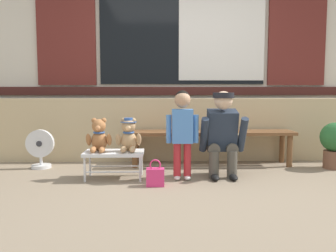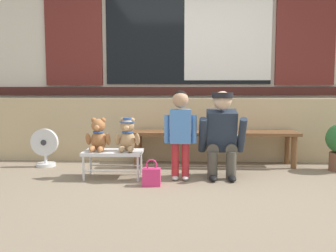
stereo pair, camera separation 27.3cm
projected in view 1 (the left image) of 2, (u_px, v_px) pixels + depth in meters
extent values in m
plane|color=#84725B|center=(194.00, 187.00, 3.58)|extent=(60.00, 60.00, 0.00)
cube|color=tan|center=(184.00, 129.00, 4.96)|extent=(6.99, 0.25, 0.85)
cube|color=beige|center=(182.00, 32.00, 5.34)|extent=(7.13, 0.20, 3.65)
cube|color=#471E19|center=(182.00, 91.00, 5.31)|extent=(6.56, 0.04, 0.12)
cube|color=black|center=(183.00, 36.00, 5.23)|extent=(2.40, 0.03, 1.40)
cube|color=silver|center=(222.00, 36.00, 5.23)|extent=(1.25, 0.02, 1.29)
cube|color=maroon|center=(66.00, 35.00, 5.18)|extent=(0.84, 0.05, 1.43)
cube|color=maroon|center=(297.00, 36.00, 5.27)|extent=(0.84, 0.05, 1.43)
cube|color=brown|center=(213.00, 134.00, 4.46)|extent=(2.10, 0.11, 0.04)
cube|color=brown|center=(211.00, 133.00, 4.60)|extent=(2.10, 0.11, 0.04)
cube|color=brown|center=(210.00, 131.00, 4.74)|extent=(2.10, 0.11, 0.04)
cylinder|color=brown|center=(135.00, 152.00, 4.46)|extent=(0.07, 0.07, 0.40)
cylinder|color=brown|center=(136.00, 148.00, 4.74)|extent=(0.07, 0.07, 0.40)
cylinder|color=brown|center=(290.00, 151.00, 4.51)|extent=(0.07, 0.07, 0.40)
cylinder|color=brown|center=(282.00, 148.00, 4.79)|extent=(0.07, 0.07, 0.40)
cube|color=silver|center=(114.00, 153.00, 3.90)|extent=(0.64, 0.36, 0.04)
cylinder|color=silver|center=(85.00, 170.00, 3.75)|extent=(0.02, 0.02, 0.26)
cylinder|color=silver|center=(90.00, 164.00, 4.05)|extent=(0.02, 0.02, 0.26)
cylinder|color=silver|center=(140.00, 169.00, 3.77)|extent=(0.02, 0.02, 0.26)
cylinder|color=silver|center=(142.00, 164.00, 4.07)|extent=(0.02, 0.02, 0.26)
cylinder|color=silver|center=(112.00, 172.00, 3.76)|extent=(0.58, 0.02, 0.02)
cylinder|color=silver|center=(116.00, 166.00, 4.06)|extent=(0.58, 0.02, 0.02)
ellipsoid|color=#A86B3D|center=(99.00, 141.00, 3.90)|extent=(0.17, 0.14, 0.22)
sphere|color=#A86B3D|center=(99.00, 126.00, 3.87)|extent=(0.15, 0.15, 0.15)
sphere|color=#E1955B|center=(98.00, 128.00, 3.82)|extent=(0.06, 0.06, 0.06)
sphere|color=#A86B3D|center=(94.00, 120.00, 3.88)|extent=(0.06, 0.06, 0.06)
ellipsoid|color=#A86B3D|center=(89.00, 140.00, 3.87)|extent=(0.06, 0.11, 0.16)
ellipsoid|color=#A86B3D|center=(93.00, 150.00, 3.79)|extent=(0.06, 0.15, 0.06)
sphere|color=#A86B3D|center=(104.00, 120.00, 3.88)|extent=(0.06, 0.06, 0.06)
ellipsoid|color=#A86B3D|center=(109.00, 140.00, 3.87)|extent=(0.06, 0.11, 0.16)
ellipsoid|color=#A86B3D|center=(102.00, 150.00, 3.79)|extent=(0.06, 0.15, 0.06)
torus|color=#335699|center=(99.00, 132.00, 3.89)|extent=(0.13, 0.13, 0.02)
ellipsoid|color=tan|center=(129.00, 141.00, 3.91)|extent=(0.17, 0.14, 0.22)
sphere|color=tan|center=(129.00, 126.00, 3.88)|extent=(0.15, 0.15, 0.15)
sphere|color=#F4C188|center=(128.00, 127.00, 3.83)|extent=(0.06, 0.06, 0.06)
sphere|color=tan|center=(124.00, 120.00, 3.88)|extent=(0.06, 0.06, 0.06)
ellipsoid|color=tan|center=(118.00, 140.00, 3.87)|extent=(0.06, 0.11, 0.16)
ellipsoid|color=tan|center=(124.00, 150.00, 3.80)|extent=(0.06, 0.15, 0.06)
sphere|color=tan|center=(133.00, 120.00, 3.89)|extent=(0.06, 0.06, 0.06)
ellipsoid|color=tan|center=(139.00, 139.00, 3.88)|extent=(0.06, 0.11, 0.16)
ellipsoid|color=tan|center=(132.00, 149.00, 3.80)|extent=(0.06, 0.15, 0.06)
torus|color=#335699|center=(129.00, 132.00, 3.89)|extent=(0.13, 0.13, 0.02)
cylinder|color=#335699|center=(129.00, 122.00, 3.88)|extent=(0.17, 0.17, 0.01)
cylinder|color=#335699|center=(129.00, 120.00, 3.88)|extent=(0.10, 0.10, 0.04)
cylinder|color=#B7282D|center=(177.00, 159.00, 3.85)|extent=(0.08, 0.08, 0.36)
ellipsoid|color=silver|center=(177.00, 178.00, 3.85)|extent=(0.07, 0.12, 0.05)
cylinder|color=#B7282D|center=(187.00, 159.00, 3.86)|extent=(0.08, 0.08, 0.36)
ellipsoid|color=silver|center=(187.00, 178.00, 3.86)|extent=(0.07, 0.12, 0.05)
cube|color=#4C84CC|center=(182.00, 126.00, 3.82)|extent=(0.22, 0.15, 0.36)
cylinder|color=#4C84CC|center=(169.00, 129.00, 3.82)|extent=(0.06, 0.06, 0.30)
cylinder|color=#4C84CC|center=(196.00, 129.00, 3.83)|extent=(0.06, 0.06, 0.30)
sphere|color=tan|center=(182.00, 100.00, 3.79)|extent=(0.17, 0.17, 0.17)
sphere|color=black|center=(182.00, 98.00, 3.80)|extent=(0.16, 0.16, 0.16)
cylinder|color=#4C473D|center=(214.00, 165.00, 3.91)|extent=(0.11, 0.11, 0.30)
cylinder|color=#4C473D|center=(212.00, 147.00, 4.04)|extent=(0.13, 0.32, 0.13)
ellipsoid|color=black|center=(215.00, 177.00, 3.85)|extent=(0.09, 0.20, 0.06)
cylinder|color=#4C473D|center=(232.00, 165.00, 3.92)|extent=(0.11, 0.11, 0.30)
cylinder|color=#4C473D|center=(230.00, 147.00, 4.04)|extent=(0.13, 0.32, 0.13)
ellipsoid|color=black|center=(233.00, 177.00, 3.85)|extent=(0.09, 0.20, 0.06)
cube|color=#232D3D|center=(222.00, 130.00, 3.99)|extent=(0.32, 0.30, 0.47)
cylinder|color=#232D3D|center=(204.00, 135.00, 3.89)|extent=(0.08, 0.28, 0.40)
cylinder|color=#232D3D|center=(243.00, 135.00, 3.90)|extent=(0.08, 0.28, 0.40)
sphere|color=#DBB28E|center=(223.00, 100.00, 3.89)|extent=(0.20, 0.20, 0.20)
cylinder|color=black|center=(223.00, 95.00, 3.88)|extent=(0.23, 0.23, 0.06)
cube|color=brown|center=(237.00, 141.00, 4.10)|extent=(0.10, 0.22, 0.16)
cube|color=#E53370|center=(155.00, 177.00, 3.61)|extent=(0.18, 0.11, 0.18)
torus|color=#E53370|center=(155.00, 165.00, 3.60)|extent=(0.11, 0.01, 0.11)
cylinder|color=brown|center=(334.00, 160.00, 4.42)|extent=(0.26, 0.26, 0.22)
sphere|color=#28602D|center=(335.00, 137.00, 4.39)|extent=(0.36, 0.36, 0.36)
cylinder|color=silver|center=(41.00, 166.00, 4.46)|extent=(0.24, 0.24, 0.04)
cylinder|color=silver|center=(41.00, 161.00, 4.45)|extent=(0.04, 0.04, 0.10)
cylinder|color=silver|center=(40.00, 143.00, 4.41)|extent=(0.34, 0.06, 0.34)
cylinder|color=#333338|center=(40.00, 143.00, 4.41)|extent=(0.07, 0.08, 0.07)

